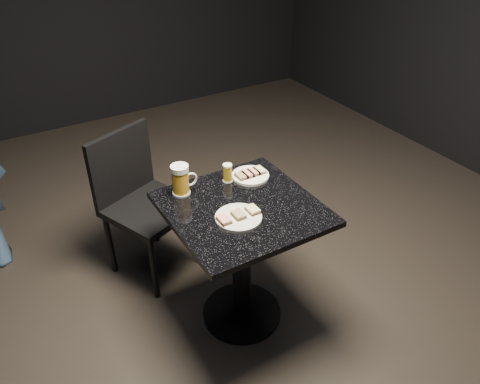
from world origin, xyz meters
name	(u,v)px	position (x,y,z in m)	size (l,w,h in m)	color
floor	(242,314)	(0.00, 0.00, 0.00)	(6.00, 6.00, 0.00)	black
plate_large	(238,218)	(-0.07, -0.08, 0.76)	(0.22, 0.22, 0.01)	silver
plate_small	(250,176)	(0.18, 0.21, 0.76)	(0.20, 0.20, 0.01)	white
table	(242,245)	(0.00, 0.00, 0.51)	(0.70, 0.70, 0.75)	black
beer_mug	(181,180)	(-0.20, 0.25, 0.83)	(0.13, 0.09, 0.16)	white
beer_tumbler	(228,173)	(0.05, 0.23, 0.80)	(0.05, 0.05, 0.10)	silver
chair	(140,197)	(-0.29, 0.69, 0.50)	(0.58, 0.58, 0.89)	black
canapes_on_plate_large	(238,215)	(-0.07, -0.08, 0.77)	(0.20, 0.07, 0.02)	#4C3521
canapes_on_plate_small	(250,173)	(0.18, 0.21, 0.77)	(0.16, 0.07, 0.02)	#4C3521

